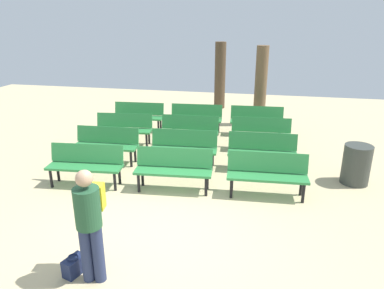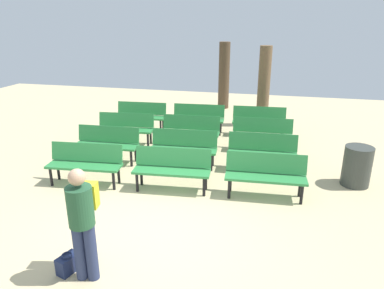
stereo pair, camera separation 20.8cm
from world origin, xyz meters
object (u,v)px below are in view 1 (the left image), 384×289
bench_r2_c2 (261,132)px  visitor_with_backpack (90,219)px  bench_r3_c1 (196,117)px  trash_bin (356,164)px  bench_r2_c0 (124,127)px  bench_r1_c0 (106,143)px  bench_r3_c0 (138,115)px  bench_r2_c1 (189,130)px  tree_0 (220,76)px  handbag (74,266)px  bench_r0_c1 (174,167)px  bench_r0_c2 (267,172)px  bench_r1_c2 (262,150)px  bench_r0_c0 (86,163)px  tree_1 (261,86)px  bench_r1_c1 (184,146)px  bench_r3_c2 (257,119)px

bench_r2_c2 → visitor_with_backpack: (-2.09, -5.70, 0.43)m
bench_r3_c1 → trash_bin: (4.12, -2.91, -0.07)m
bench_r2_c0 → visitor_with_backpack: visitor_with_backpack is taller
bench_r1_c0 → bench_r3_c1: bearing=56.6°
bench_r3_c1 → bench_r3_c0: bearing=-179.7°
bench_r2_c1 → tree_0: size_ratio=0.63×
bench_r3_c1 → handbag: (-0.38, -6.88, -0.37)m
visitor_with_backpack → bench_r0_c1: bearing=-106.1°
bench_r3_c0 → trash_bin: (5.98, -2.77, -0.07)m
bench_r0_c2 → bench_r2_c1: (-2.15, 2.51, 0.00)m
bench_r0_c1 → bench_r3_c1: size_ratio=1.00×
bench_r1_c2 → bench_r2_c1: bearing=146.4°
bench_r0_c0 → visitor_with_backpack: 3.16m
bench_r2_c0 → bench_r2_c2: (3.82, 0.34, 0.00)m
tree_1 → trash_bin: (2.22, -4.20, -0.87)m
bench_r0_c1 → bench_r2_c0: size_ratio=1.00×
bench_r2_c1 → bench_r3_c0: size_ratio=1.00×
bench_r0_c0 → bench_r1_c1: (1.82, 1.45, 0.00)m
bench_r1_c1 → tree_0: tree_0 is taller
bench_r3_c2 → visitor_with_backpack: (-1.92, -7.03, 0.43)m
bench_r3_c0 → bench_r0_c2: bearing=-46.3°
bench_r0_c0 → bench_r3_c1: bearing=63.7°
tree_1 → bench_r2_c1: bearing=-124.3°
bench_r3_c1 → visitor_with_backpack: visitor_with_backpack is taller
tree_0 → visitor_with_backpack: 10.33m
bench_r3_c0 → handbag: bench_r3_c0 is taller
bench_r1_c1 → handbag: bearing=-102.7°
bench_r0_c2 → tree_1: bearing=90.1°
bench_r2_c0 → bench_r3_c2: same height
bench_r0_c2 → tree_0: bearing=101.5°
tree_0 → bench_r3_c2: bearing=-64.1°
bench_r2_c2 → tree_0: 5.00m
bench_r2_c1 → bench_r3_c1: 1.38m
bench_r2_c0 → visitor_with_backpack: (1.74, -5.36, 0.43)m
bench_r0_c2 → tree_0: (-1.96, 7.30, 0.78)m
bench_r3_c2 → bench_r0_c1: bearing=-114.0°
bench_r3_c1 → tree_0: 3.52m
bench_r2_c1 → bench_r3_c2: size_ratio=1.00×
trash_bin → bench_r2_c1: bearing=159.1°
bench_r0_c1 → bench_r1_c1: 1.29m
bench_r0_c1 → visitor_with_backpack: 2.95m
bench_r0_c1 → bench_r1_c0: size_ratio=1.01×
bench_r2_c1 → handbag: bench_r2_c1 is taller
bench_r3_c0 → bench_r2_c0: bearing=-91.0°
bench_r1_c2 → bench_r3_c0: bearing=145.5°
trash_bin → bench_r0_c1: bearing=-163.9°
bench_r0_c0 → bench_r3_c1: size_ratio=1.01×
bench_r0_c0 → bench_r2_c1: size_ratio=1.01×
bench_r2_c0 → bench_r2_c1: bearing=-1.0°
bench_r0_c2 → handbag: bearing=-134.5°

